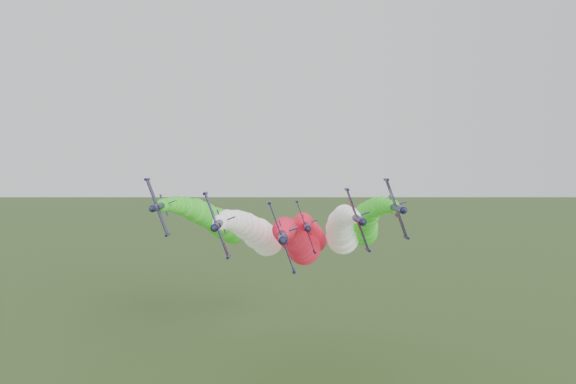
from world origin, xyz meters
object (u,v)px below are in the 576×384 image
(jet_lead, at_px, (297,241))
(jet_outer_left, at_px, (217,222))
(jet_inner_left, at_px, (258,234))
(jet_inner_right, at_px, (341,231))
(jet_trail, at_px, (309,234))
(jet_outer_right, at_px, (366,223))

(jet_lead, bearing_deg, jet_outer_left, 141.30)
(jet_inner_left, bearing_deg, jet_inner_right, 12.88)
(jet_trail, bearing_deg, jet_outer_left, -160.70)
(jet_outer_left, bearing_deg, jet_trail, 19.30)
(jet_lead, distance_m, jet_inner_right, 15.63)
(jet_lead, distance_m, jet_inner_left, 10.94)
(jet_inner_left, distance_m, jet_inner_right, 21.64)
(jet_inner_right, relative_size, jet_trail, 1.01)
(jet_inner_left, bearing_deg, jet_outer_right, 14.59)
(jet_lead, bearing_deg, jet_trail, 80.01)
(jet_lead, distance_m, jet_trail, 25.57)
(jet_outer_left, bearing_deg, jet_inner_right, -10.76)
(jet_inner_right, height_order, jet_outer_left, jet_outer_left)
(jet_inner_right, xyz_separation_m, jet_outer_right, (6.54, 2.37, 1.68))
(jet_inner_left, relative_size, jet_inner_right, 0.99)
(jet_inner_right, bearing_deg, jet_inner_left, -167.12)
(jet_outer_left, distance_m, jet_trail, 26.76)
(jet_lead, height_order, jet_outer_right, jet_outer_right)
(jet_outer_right, relative_size, jet_trail, 1.00)
(jet_lead, xyz_separation_m, jet_outer_right, (18.23, 12.68, 2.89))
(jet_inner_right, xyz_separation_m, jet_outer_left, (-32.19, 6.12, 1.86))
(jet_lead, xyz_separation_m, jet_inner_right, (11.69, 10.31, 1.20))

